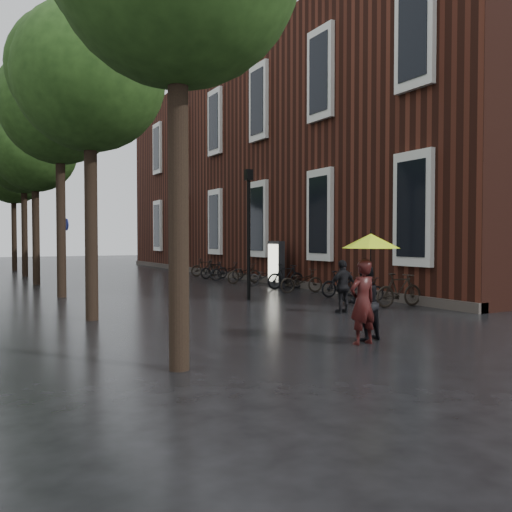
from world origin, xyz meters
TOP-DOWN VIEW (x-y plane):
  - ground at (0.00, 0.00)m, footprint 120.00×120.00m
  - brick_building at (10.47, 19.46)m, footprint 10.20×33.20m
  - street_trees at (-3.99, 15.91)m, footprint 4.33×34.03m
  - person_burgundy at (-0.11, 1.25)m, footprint 0.62×0.41m
  - person_black at (0.18, 1.55)m, footprint 0.83×0.70m
  - lime_umbrella at (0.13, 1.31)m, footprint 1.14×1.14m
  - pedestrian_walking at (2.33, 5.02)m, footprint 0.89×0.41m
  - parked_bicycles at (4.58, 12.69)m, footprint 2.06×15.68m
  - ad_lightbox at (4.88, 12.98)m, footprint 0.30×1.30m
  - lamp_post at (1.56, 9.19)m, footprint 0.23×0.23m
  - cycle_sign at (-2.87, 18.60)m, footprint 0.16×0.54m

SIDE VIEW (x-z plane):
  - ground at x=0.00m, z-range 0.00..0.00m
  - parked_bicycles at x=4.58m, z-range -0.05..0.98m
  - pedestrian_walking at x=2.33m, z-range 0.00..1.48m
  - person_black at x=0.18m, z-range 0.00..1.53m
  - person_burgundy at x=-0.11m, z-range 0.00..1.67m
  - ad_lightbox at x=4.88m, z-range 0.00..1.97m
  - cycle_sign at x=-2.87m, z-range 0.48..3.46m
  - lime_umbrella at x=0.13m, z-range 1.18..2.86m
  - lamp_post at x=1.56m, z-range 0.47..4.87m
  - brick_building at x=10.47m, z-range -0.01..11.99m
  - street_trees at x=-3.99m, z-range 1.88..10.79m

